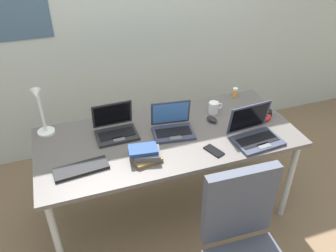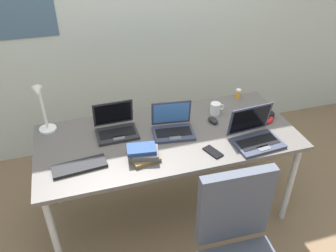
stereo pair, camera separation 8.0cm
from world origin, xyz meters
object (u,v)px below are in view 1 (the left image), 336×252
at_px(pill_bottle, 235,92).
at_px(computer_mouse, 212,119).
at_px(laptop_back_left, 116,129).
at_px(cell_phone, 214,151).
at_px(coffee_mug, 214,107).
at_px(headphones, 259,115).
at_px(desk_lamp, 41,111).
at_px(laptop_front_right, 255,134).
at_px(external_keyboard, 81,169).
at_px(laptop_center, 173,127).
at_px(book_stack, 146,154).

bearing_deg(pill_bottle, computer_mouse, -140.70).
xyz_separation_m(laptop_back_left, cell_phone, (0.56, -0.40, -0.04)).
bearing_deg(coffee_mug, cell_phone, -114.76).
distance_m(cell_phone, headphones, 0.57).
relative_size(desk_lamp, coffee_mug, 3.54).
distance_m(headphones, coffee_mug, 0.34).
height_order(desk_lamp, computer_mouse, desk_lamp).
height_order(computer_mouse, cell_phone, computer_mouse).
bearing_deg(laptop_front_right, cell_phone, -174.12).
bearing_deg(external_keyboard, headphones, 2.00).
bearing_deg(desk_lamp, laptop_center, -16.35).
relative_size(external_keyboard, cell_phone, 2.43).
distance_m(external_keyboard, cell_phone, 0.85).
relative_size(laptop_back_left, cell_phone, 2.10).
height_order(pill_bottle, coffee_mug, coffee_mug).
height_order(laptop_back_left, pill_bottle, laptop_back_left).
xyz_separation_m(desk_lamp, computer_mouse, (1.17, -0.21, -0.18)).
bearing_deg(computer_mouse, laptop_front_right, -73.10).
relative_size(laptop_center, external_keyboard, 0.93).
distance_m(laptop_front_right, computer_mouse, 0.35).
distance_m(computer_mouse, pill_bottle, 0.43).
bearing_deg(book_stack, cell_phone, -8.81).
relative_size(desk_lamp, pill_bottle, 5.07).
bearing_deg(laptop_back_left, headphones, -7.01).
relative_size(laptop_center, cell_phone, 2.25).
bearing_deg(laptop_center, pill_bottle, 25.47).
distance_m(laptop_back_left, laptop_front_right, 0.96).
relative_size(laptop_back_left, pill_bottle, 3.62).
relative_size(desk_lamp, laptop_front_right, 1.18).
bearing_deg(computer_mouse, pill_bottle, 25.28).
bearing_deg(laptop_back_left, desk_lamp, 163.35).
relative_size(desk_lamp, computer_mouse, 4.17).
height_order(headphones, coffee_mug, coffee_mug).
relative_size(book_stack, coffee_mug, 1.89).
distance_m(external_keyboard, book_stack, 0.40).
bearing_deg(book_stack, pill_bottle, 30.35).
bearing_deg(laptop_back_left, laptop_center, -15.99).
bearing_deg(laptop_back_left, book_stack, -70.13).
relative_size(pill_bottle, book_stack, 0.37).
height_order(laptop_front_right, cell_phone, laptop_front_right).
bearing_deg(laptop_back_left, laptop_front_right, -22.77).
distance_m(laptop_front_right, pill_bottle, 0.59).
height_order(computer_mouse, coffee_mug, coffee_mug).
relative_size(laptop_front_right, computer_mouse, 3.52).
relative_size(computer_mouse, book_stack, 0.45).
height_order(laptop_front_right, headphones, laptop_front_right).
bearing_deg(desk_lamp, book_stack, -39.03).
distance_m(laptop_center, headphones, 0.68).
height_order(laptop_center, laptop_front_right, laptop_front_right).
xyz_separation_m(cell_phone, headphones, (0.50, 0.27, 0.01)).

